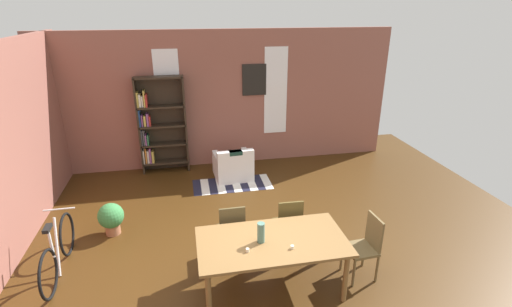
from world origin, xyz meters
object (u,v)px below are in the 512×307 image
dining_table (272,245)px  bookshelf_tall (159,125)px  potted_plant_by_shelf (111,217)px  dining_chair_head_right (366,245)px  bicycle_second (58,252)px  vase_on_table (261,233)px  dining_chair_far_left (232,230)px  armchair_white (233,166)px  dining_chair_far_right (288,224)px

dining_table → bookshelf_tall: (-1.60, 4.33, 0.41)m
bookshelf_tall → potted_plant_by_shelf: (-0.75, -2.53, -0.79)m
dining_chair_head_right → bicycle_second: (-4.30, 0.93, -0.17)m
dining_chair_head_right → potted_plant_by_shelf: size_ratio=1.69×
vase_on_table → dining_chair_head_right: size_ratio=0.29×
dining_chair_far_left → bicycle_second: (-2.50, 0.19, -0.17)m
potted_plant_by_shelf → vase_on_table: bearing=-39.4°
dining_chair_head_right → bicycle_second: bearing=167.8°
dining_chair_head_right → bicycle_second: size_ratio=0.58×
armchair_white → potted_plant_by_shelf: armchair_white is taller
dining_chair_far_right → dining_chair_far_left: 0.88m
vase_on_table → bicycle_second: bearing=161.4°
dining_table → potted_plant_by_shelf: 2.99m
vase_on_table → dining_chair_far_right: vase_on_table is taller
dining_chair_far_right → potted_plant_by_shelf: size_ratio=1.69×
armchair_white → dining_chair_far_left: bearing=-98.3°
dining_chair_far_left → armchair_white: 2.91m
armchair_white → vase_on_table: bearing=-92.0°
dining_chair_far_right → dining_chair_far_left: bearing=-180.0°
armchair_white → bookshelf_tall: bearing=155.5°
bookshelf_tall → bicycle_second: (-1.34, -3.40, -0.77)m
vase_on_table → bookshelf_tall: size_ratio=0.13×
dining_chair_far_left → bicycle_second: 2.52m
dining_table → potted_plant_by_shelf: bearing=142.5°
dining_chair_far_right → potted_plant_by_shelf: dining_chair_far_right is taller
vase_on_table → armchair_white: size_ratio=0.32×
bookshelf_tall → potted_plant_by_shelf: bookshelf_tall is taller
dining_chair_head_right → bicycle_second: 4.40m
dining_chair_head_right → armchair_white: 3.87m
vase_on_table → bookshelf_tall: bearing=108.5°
dining_chair_head_right → vase_on_table: bearing=-179.8°
bookshelf_tall → armchair_white: (1.58, -0.72, -0.83)m
vase_on_table → bicycle_second: (-2.79, 0.94, -0.57)m
dining_chair_head_right → dining_chair_far_right: same height
bicycle_second → potted_plant_by_shelf: (0.59, 0.87, -0.02)m
dining_chair_head_right → dining_chair_far_left: same height
dining_chair_head_right → dining_chair_far_right: size_ratio=1.00×
dining_chair_far_right → bicycle_second: 3.39m
armchair_white → potted_plant_by_shelf: bearing=-142.2°
bicycle_second → potted_plant_by_shelf: 1.05m
bookshelf_tall → bicycle_second: size_ratio=1.35×
potted_plant_by_shelf → dining_chair_far_left: bearing=-29.1°
dining_table → dining_chair_far_left: 0.89m
vase_on_table → dining_chair_far_left: vase_on_table is taller
bookshelf_tall → dining_table: bearing=-69.7°
dining_chair_head_right → dining_chair_far_right: bearing=141.1°
dining_chair_head_right → dining_chair_far_left: size_ratio=1.00×
bicycle_second → vase_on_table: bearing=-18.6°
bicycle_second → potted_plant_by_shelf: bicycle_second is taller
dining_table → dining_chair_head_right: dining_chair_head_right is taller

